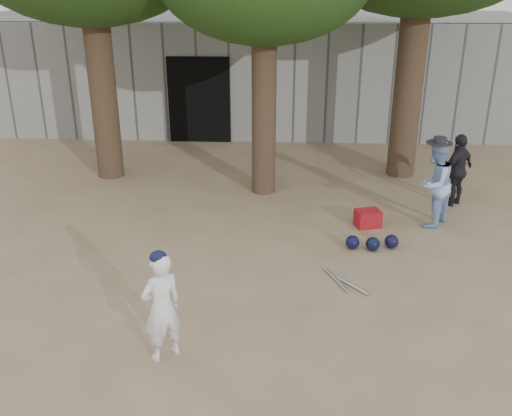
# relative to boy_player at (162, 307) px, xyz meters

# --- Properties ---
(ground) EXTENTS (70.00, 70.00, 0.00)m
(ground) POSITION_rel_boy_player_xyz_m (0.36, 1.31, -0.67)
(ground) COLOR #937C5E
(ground) RESTS_ON ground
(boy_player) EXTENTS (0.58, 0.56, 1.35)m
(boy_player) POSITION_rel_boy_player_xyz_m (0.00, 0.00, 0.00)
(boy_player) COLOR white
(boy_player) RESTS_ON ground
(spectator_blue) EXTENTS (0.92, 0.95, 1.54)m
(spectator_blue) POSITION_rel_boy_player_xyz_m (3.98, 3.97, 0.10)
(spectator_blue) COLOR #8FAEDE
(spectator_blue) RESTS_ON ground
(spectator_dark) EXTENTS (0.84, 0.80, 1.40)m
(spectator_dark) POSITION_rel_boy_player_xyz_m (4.67, 4.96, 0.03)
(spectator_dark) COLOR black
(spectator_dark) RESTS_ON ground
(red_bag) EXTENTS (0.49, 0.42, 0.30)m
(red_bag) POSITION_rel_boy_player_xyz_m (2.86, 3.84, -0.52)
(red_bag) COLOR #A21517
(red_bag) RESTS_ON ground
(back_building) EXTENTS (16.00, 5.24, 3.00)m
(back_building) POSITION_rel_boy_player_xyz_m (0.36, 11.64, 0.83)
(back_building) COLOR gray
(back_building) RESTS_ON ground
(helmet_row) EXTENTS (0.87, 0.34, 0.23)m
(helmet_row) POSITION_rel_boy_player_xyz_m (2.82, 2.94, -0.56)
(helmet_row) COLOR black
(helmet_row) RESTS_ON ground
(bat_pile) EXTENTS (0.60, 0.75, 0.06)m
(bat_pile) POSITION_rel_boy_player_xyz_m (2.25, 1.79, -0.64)
(bat_pile) COLOR #BAB9C0
(bat_pile) RESTS_ON ground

